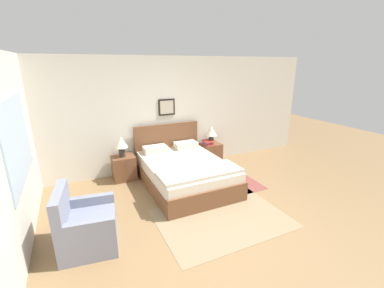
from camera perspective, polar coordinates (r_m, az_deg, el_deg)
The scene contains 14 objects.
ground_plane at distance 4.17m, azimuth 9.17°, elevation -18.39°, with size 16.00×16.00×0.00m, color olive.
wall_back at distance 6.06m, azimuth -5.74°, elevation 6.63°, with size 7.85×0.09×2.60m.
wall_left at distance 4.37m, azimuth -34.35°, elevation -0.57°, with size 0.08×5.24×2.60m.
area_rug_main at distance 4.41m, azimuth 6.70°, elevation -16.06°, with size 2.07×1.50×0.01m.
area_rug_bedside at distance 5.69m, azimuth 9.88°, elevation -8.07°, with size 0.75×1.17×0.01m.
bed at distance 5.33m, azimuth -1.62°, elevation -6.18°, with size 1.55×2.14×1.09m.
armchair at distance 3.95m, azimuth -22.58°, elevation -16.65°, with size 0.82×0.86×0.89m.
nightstand_near_window at distance 5.80m, azimuth -14.88°, elevation -5.09°, with size 0.47×0.46×0.53m.
nightstand_by_door at distance 6.49m, azimuth 4.11°, elevation -2.08°, with size 0.47×0.46×0.53m.
table_lamp_near_window at distance 5.59m, azimuth -15.46°, elevation 0.11°, with size 0.27×0.27×0.44m.
table_lamp_by_door at distance 6.31m, azimuth 4.32°, elevation 2.64°, with size 0.27×0.27×0.44m.
book_thick_bottom at distance 6.32m, azimuth 3.52°, elevation 0.04°, with size 0.25×0.30×0.03m.
book_hardcover_middle at distance 6.31m, azimuth 3.53°, elevation 0.33°, with size 0.22×0.24×0.03m.
book_novel_upper at distance 6.30m, azimuth 3.53°, elevation 0.63°, with size 0.20×0.28×0.03m.
Camera 1 is at (-2.00, -2.74, 2.43)m, focal length 24.00 mm.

